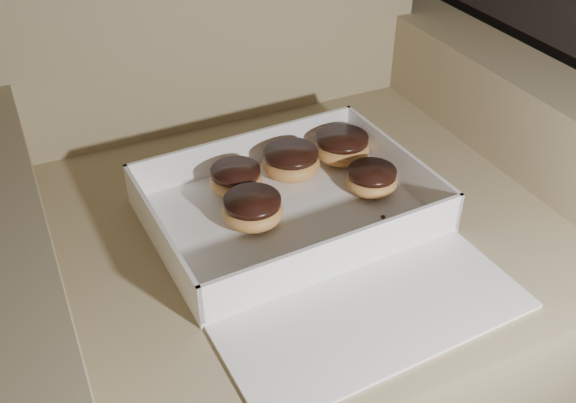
{
  "coord_description": "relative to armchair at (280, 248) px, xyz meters",
  "views": [
    {
      "loc": [
        0.0,
        -0.92,
        1.02
      ],
      "look_at": [
        0.32,
        -0.24,
        0.47
      ],
      "focal_mm": 40.0,
      "sensor_mm": 36.0,
      "label": 1
    }
  ],
  "objects": [
    {
      "name": "floor",
      "position": [
        -0.34,
        0.16,
        -0.31
      ],
      "size": [
        4.5,
        4.5,
        0.0
      ],
      "primitive_type": "plane",
      "color": "black",
      "rests_on": "ground"
    },
    {
      "name": "armchair",
      "position": [
        0.0,
        0.0,
        0.0
      ],
      "size": [
        0.95,
        0.8,
        0.99
      ],
      "color": "#887757",
      "rests_on": "floor"
    },
    {
      "name": "bakery_box",
      "position": [
        -0.02,
        -0.12,
        0.14
      ],
      "size": [
        0.41,
        0.48,
        0.07
      ],
      "rotation": [
        0.0,
        0.0,
        0.05
      ],
      "color": "white",
      "rests_on": "armchair"
    },
    {
      "name": "donut_a",
      "position": [
        0.12,
        -0.09,
        0.16
      ],
      "size": [
        0.08,
        0.08,
        0.04
      ],
      "color": "#C88545",
      "rests_on": "bakery_box"
    },
    {
      "name": "donut_b",
      "position": [
        0.12,
        0.01,
        0.16
      ],
      "size": [
        0.09,
        0.09,
        0.05
      ],
      "color": "#C88545",
      "rests_on": "bakery_box"
    },
    {
      "name": "donut_c",
      "position": [
        0.02,
        0.01,
        0.16
      ],
      "size": [
        0.09,
        0.09,
        0.05
      ],
      "color": "#C88545",
      "rests_on": "bakery_box"
    },
    {
      "name": "donut_d",
      "position": [
        -0.08,
        -0.08,
        0.16
      ],
      "size": [
        0.09,
        0.09,
        0.04
      ],
      "color": "#C88545",
      "rests_on": "bakery_box"
    },
    {
      "name": "donut_e",
      "position": [
        -0.07,
        0.0,
        0.16
      ],
      "size": [
        0.08,
        0.08,
        0.04
      ],
      "color": "#C88545",
      "rests_on": "bakery_box"
    },
    {
      "name": "crumb_a",
      "position": [
        0.1,
        -0.15,
        0.14
      ],
      "size": [
        0.01,
        0.01,
        0.0
      ],
      "primitive_type": "ellipsoid",
      "color": "black",
      "rests_on": "bakery_box"
    },
    {
      "name": "crumb_b",
      "position": [
        -0.17,
        -0.2,
        0.14
      ],
      "size": [
        0.01,
        0.01,
        0.0
      ],
      "primitive_type": "ellipsoid",
      "color": "black",
      "rests_on": "bakery_box"
    },
    {
      "name": "crumb_c",
      "position": [
        -0.06,
        -0.2,
        0.14
      ],
      "size": [
        0.01,
        0.01,
        0.0
      ],
      "primitive_type": "ellipsoid",
      "color": "black",
      "rests_on": "bakery_box"
    }
  ]
}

